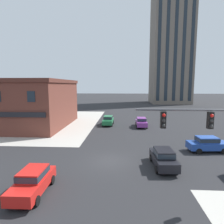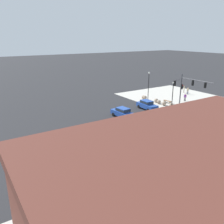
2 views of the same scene
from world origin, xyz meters
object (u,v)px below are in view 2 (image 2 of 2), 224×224
Objects in this scene: pedestrian_near_bench at (188,91)px; bollard_sphere_curb_f at (144,97)px; traffic_signal_main at (186,88)px; car_cross_eastbound at (147,105)px; bollard_sphere_curb_d at (156,101)px; street_lamp_corner_near at (173,92)px; bench_near_signal at (167,101)px; car_main_mid at (123,112)px; car_main_southbound_far at (75,170)px; pedestrian_walking_east at (185,97)px; bollard_sphere_curb_e at (145,98)px; car_main_northbound_near at (217,106)px; bollard_sphere_curb_a at (171,105)px; car_cross_westbound at (167,117)px; pedestrian_at_curb at (184,89)px; bollard_sphere_curb_b at (164,103)px; street_lamp_mid_sidewalk at (149,83)px; bollard_sphere_curb_c at (159,102)px; car_cross_far at (66,143)px.

bollard_sphere_curb_f is at bearing 79.13° from pedestrian_near_bench.
traffic_signal_main reaches higher than car_cross_eastbound.
bollard_sphere_curb_d is 0.16× the size of street_lamp_corner_near.
bench_near_signal is 0.42× the size of car_cross_eastbound.
bollard_sphere_curb_d is 0.18× the size of car_main_mid.
street_lamp_corner_near is 27.88m from car_main_southbound_far.
street_lamp_corner_near is at bearing 108.79° from pedestrian_walking_east.
bench_near_signal is (-4.72, -2.00, -0.09)m from bollard_sphere_curb_e.
traffic_signal_main is 1.50× the size of car_main_northbound_near.
bench_near_signal is at bearing -31.81° from bollard_sphere_curb_a.
car_cross_westbound is (-9.74, 6.83, 0.50)m from bollard_sphere_curb_d.
car_main_southbound_far and car_cross_westbound have the same top height.
traffic_signal_main reaches higher than pedestrian_at_curb.
traffic_signal_main is at bearing 177.03° from bollard_sphere_curb_d.
pedestrian_near_bench reaches higher than bollard_sphere_curb_b.
car_cross_westbound is (0.72, 12.09, 0.00)m from car_main_northbound_near.
car_cross_westbound is (-11.80, 6.37, -2.84)m from street_lamp_mid_sidewalk.
bollard_sphere_curb_c is at bearing -179.33° from bollard_sphere_curb_e.
street_lamp_mid_sidewalk is at bearing 172.63° from bollard_sphere_curb_e.
car_cross_westbound is at bearing -70.98° from car_main_southbound_far.
pedestrian_near_bench is at bearing -73.23° from bench_near_signal.
street_lamp_mid_sidewalk is (3.59, 2.15, 3.44)m from bench_near_signal.
car_cross_far reaches higher than bollard_sphere_curb_f.
bollard_sphere_curb_f is at bearing 2.95° from bollard_sphere_curb_a.
bollard_sphere_curb_d is 1.00× the size of bollard_sphere_curb_f.
pedestrian_near_bench is at bearing -76.76° from car_main_mid.
bollard_sphere_curb_a is at bearing -91.20° from car_main_mid.
bollard_sphere_curb_b is 13.17m from pedestrian_at_curb.
street_lamp_mid_sidewalk reaches higher than car_cross_westbound.
car_cross_westbound is at bearing 137.65° from bollard_sphere_curb_b.
pedestrian_near_bench is 40.80m from car_main_southbound_far.
pedestrian_at_curb reaches higher than bollard_sphere_curb_e.
pedestrian_at_curb is (2.89, -11.76, 0.60)m from bollard_sphere_curb_d.
bollard_sphere_curb_b is at bearing -179.15° from bollard_sphere_curb_c.
bollard_sphere_curb_a is 0.16× the size of street_lamp_corner_near.
pedestrian_near_bench reaches higher than bollard_sphere_curb_a.
car_main_southbound_far reaches higher than bollard_sphere_curb_b.
traffic_signal_main is 7.52m from bench_near_signal.
street_lamp_corner_near is (2.93, -0.07, -1.17)m from traffic_signal_main.
bollard_sphere_curb_b is 0.19× the size of car_cross_far.
car_main_northbound_near is (-12.52, -5.72, -2.84)m from street_lamp_mid_sidewalk.
street_lamp_mid_sidewalk reaches higher than pedestrian_at_curb.
bollard_sphere_curb_c is 10.91m from car_main_northbound_near.
street_lamp_mid_sidewalk is at bearing 4.44° from bollard_sphere_curb_a.
pedestrian_near_bench is 13.22m from street_lamp_corner_near.
pedestrian_near_bench is 23.24m from car_main_mid.
car_main_mid is (3.57, 10.97, -3.44)m from traffic_signal_main.
bollard_sphere_curb_e is at bearing -60.68° from car_cross_far.
bollard_sphere_curb_b is at bearing -2.19° from street_lamp_corner_near.
street_lamp_mid_sidewalk reaches higher than bollard_sphere_curb_e.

